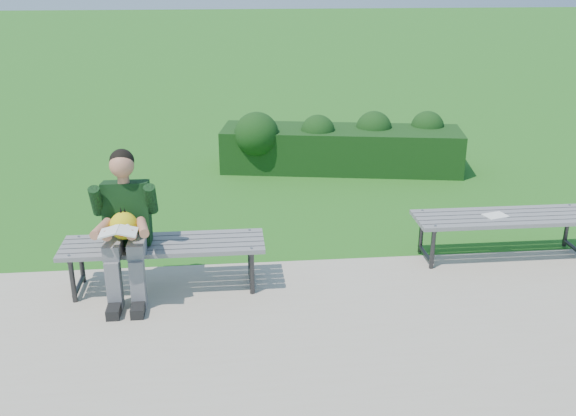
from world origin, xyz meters
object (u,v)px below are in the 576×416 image
(bench_right, at_px, (505,220))
(seated_boy, at_px, (125,222))
(paper_sheet, at_px, (496,215))
(bench_left, at_px, (164,248))
(hedge, at_px, (337,145))

(bench_right, relative_size, seated_boy, 1.37)
(seated_boy, distance_m, paper_sheet, 3.56)
(bench_left, height_order, bench_right, same)
(hedge, bearing_deg, seated_boy, -124.45)
(hedge, height_order, bench_left, hedge)
(bench_left, bearing_deg, seated_boy, -162.48)
(hedge, bearing_deg, bench_right, -70.26)
(bench_left, xyz_separation_m, bench_right, (3.32, 0.34, 0.00))
(hedge, distance_m, bench_left, 4.14)
(bench_left, bearing_deg, paper_sheet, 6.08)
(hedge, xyz_separation_m, bench_right, (1.14, -3.18, 0.04))
(hedge, distance_m, seated_boy, 4.40)
(bench_right, bearing_deg, seated_boy, -173.11)
(hedge, relative_size, bench_right, 1.95)
(paper_sheet, bearing_deg, seated_boy, -172.91)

